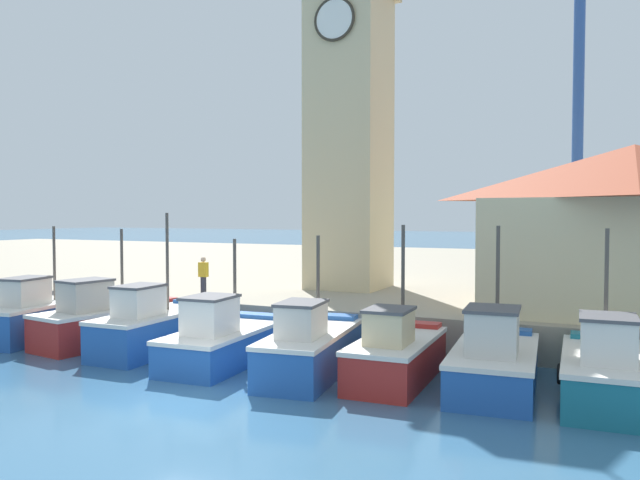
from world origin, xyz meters
name	(u,v)px	position (x,y,z in m)	size (l,w,h in m)	color
ground_plane	(179,403)	(0.00, 0.00, 0.00)	(300.00, 300.00, 0.00)	#386689
quay_wharf	(450,275)	(0.00, 27.25, 0.61)	(120.00, 40.00, 1.21)	#9E937F
fishing_boat_left_outer	(42,316)	(-9.35, 4.18, 0.80)	(2.47, 5.21, 4.02)	#2356A8
fishing_boat_left_inner	(106,321)	(-6.57, 4.45, 0.79)	(2.62, 5.28, 3.95)	#AD2823
fishing_boat_mid_left	(155,327)	(-4.15, 4.13, 0.80)	(1.98, 4.93, 4.51)	#2356A8
fishing_boat_center	(224,340)	(-1.19, 3.66, 0.71)	(2.26, 4.96, 3.71)	#2356A8
fishing_boat_mid_right	(311,348)	(1.71, 3.62, 0.76)	(2.39, 5.08, 3.85)	#2356A8
fishing_boat_right_inner	(396,354)	(4.05, 4.06, 0.72)	(1.99, 4.49, 4.17)	#AD2823
fishing_boat_right_outer	(494,361)	(6.57, 4.34, 0.72)	(2.42, 4.97, 4.16)	#2356A8
fishing_boat_far_right	(606,371)	(9.14, 4.35, 0.74)	(2.20, 4.75, 4.11)	#196B7F
clock_tower	(349,95)	(-1.30, 13.66, 9.70)	(3.61, 3.61, 17.69)	beige
warehouse_right	(633,227)	(9.85, 11.39, 4.05)	(9.39, 7.37, 5.56)	beige
port_crane_far	(580,116)	(7.59, 23.31, 9.52)	(4.04, 8.20, 21.21)	navy
dock_worker_near_tower	(203,277)	(-4.95, 7.88, 2.06)	(0.34, 0.22, 1.62)	#33333D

